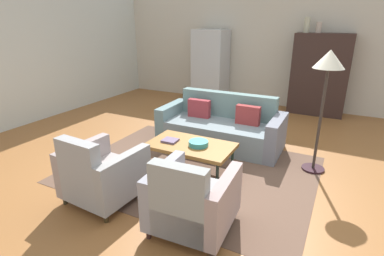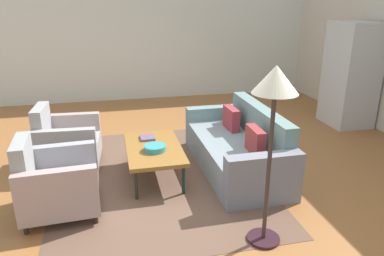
{
  "view_description": "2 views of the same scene",
  "coord_description": "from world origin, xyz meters",
  "views": [
    {
      "loc": [
        1.47,
        -3.6,
        2.09
      ],
      "look_at": [
        -0.5,
        0.23,
        0.52
      ],
      "focal_mm": 28.15,
      "sensor_mm": 36.0,
      "label": 1
    },
    {
      "loc": [
        4.03,
        -0.62,
        2.25
      ],
      "look_at": [
        -0.57,
        0.43,
        0.56
      ],
      "focal_mm": 34.32,
      "sensor_mm": 36.0,
      "label": 2
    }
  ],
  "objects": [
    {
      "name": "couch",
      "position": [
        -0.34,
        1.05,
        0.29
      ],
      "size": [
        2.11,
        0.92,
        0.86
      ],
      "rotation": [
        0.0,
        0.0,
        3.15
      ],
      "color": "slate",
      "rests_on": "ground"
    },
    {
      "name": "floor_lamp",
      "position": [
        1.24,
        0.73,
        1.44
      ],
      "size": [
        0.4,
        0.4,
        1.72
      ],
      "color": "black",
      "rests_on": "ground"
    },
    {
      "name": "area_rug",
      "position": [
        -0.34,
        -0.08,
        0.0
      ],
      "size": [
        3.4,
        2.6,
        0.01
      ],
      "primitive_type": "cube",
      "color": "brown",
      "rests_on": "ground"
    },
    {
      "name": "vase_tall",
      "position": [
        0.52,
        3.73,
        1.96
      ],
      "size": [
        0.13,
        0.13,
        0.33
      ],
      "primitive_type": "cylinder",
      "color": "#B4B094",
      "rests_on": "cabinet"
    },
    {
      "name": "coffee_table",
      "position": [
        -0.34,
        -0.13,
        0.39
      ],
      "size": [
        1.2,
        0.7,
        0.43
      ],
      "color": "black",
      "rests_on": "ground"
    },
    {
      "name": "armchair_left",
      "position": [
        -0.94,
        -1.3,
        0.34
      ],
      "size": [
        0.85,
        0.85,
        0.88
      ],
      "rotation": [
        0.0,
        0.0,
        -0.06
      ],
      "color": "#3B241D",
      "rests_on": "ground"
    },
    {
      "name": "cabinet",
      "position": [
        0.92,
        3.73,
        0.9
      ],
      "size": [
        1.2,
        0.51,
        1.8
      ],
      "color": "#32211D",
      "rests_on": "ground"
    },
    {
      "name": "wall_back",
      "position": [
        0.0,
        4.08,
        1.4
      ],
      "size": [
        8.84,
        0.12,
        2.8
      ],
      "primitive_type": "cube",
      "color": "beige",
      "rests_on": "ground"
    },
    {
      "name": "armchair_right",
      "position": [
        0.27,
        -1.3,
        0.34
      ],
      "size": [
        0.84,
        0.84,
        0.88
      ],
      "rotation": [
        0.0,
        0.0,
        0.06
      ],
      "color": "#2D2C16",
      "rests_on": "ground"
    },
    {
      "name": "ground_plane",
      "position": [
        0.0,
        0.0,
        0.0
      ],
      "size": [
        10.6,
        10.6,
        0.0
      ],
      "primitive_type": "plane",
      "color": "#945C30"
    },
    {
      "name": "vase_round",
      "position": [
        0.77,
        3.73,
        1.91
      ],
      "size": [
        0.12,
        0.12,
        0.23
      ],
      "primitive_type": "cylinder",
      "color": "#B8A191",
      "rests_on": "cabinet"
    },
    {
      "name": "refrigerator",
      "position": [
        -1.71,
        3.63,
        0.93
      ],
      "size": [
        0.8,
        0.73,
        1.85
      ],
      "color": "#B7BABF",
      "rests_on": "ground"
    },
    {
      "name": "book_stack",
      "position": [
        -0.65,
        -0.18,
        0.44
      ],
      "size": [
        0.22,
        0.2,
        0.03
      ],
      "color": "#5D4A68",
      "rests_on": "coffee_table"
    },
    {
      "name": "wall_left",
      "position": [
        -4.42,
        0.0,
        1.4
      ],
      "size": [
        0.12,
        8.15,
        2.8
      ],
      "primitive_type": "cube",
      "color": "silver",
      "rests_on": "ground"
    },
    {
      "name": "fruit_bowl",
      "position": [
        -0.22,
        -0.13,
        0.46
      ],
      "size": [
        0.28,
        0.28,
        0.07
      ],
      "primitive_type": "cylinder",
      "color": "teal",
      "rests_on": "coffee_table"
    }
  ]
}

